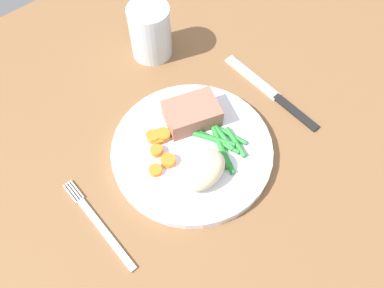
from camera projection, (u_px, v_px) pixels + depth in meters
dining_table at (167, 154)px, 60.93cm from camera, size 120.00×90.00×2.00cm
dinner_plate at (192, 150)px, 59.27cm from camera, size 24.64×24.64×1.60cm
meat_portion at (192, 113)px, 59.78cm from camera, size 9.65×8.15×3.36cm
mashed_potatoes at (201, 170)px, 54.41cm from camera, size 7.86×5.64×3.95cm
carrot_slices at (158, 145)px, 58.18cm from camera, size 6.70×7.02×1.11cm
green_beans at (221, 140)px, 58.79cm from camera, size 5.81×11.38×0.89cm
fork at (99, 224)px, 53.78cm from camera, size 1.44×16.60×0.40cm
knife at (272, 94)px, 65.71cm from camera, size 1.70×20.50×0.64cm
water_glass at (151, 35)px, 67.41cm from camera, size 7.23×7.23×9.68cm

